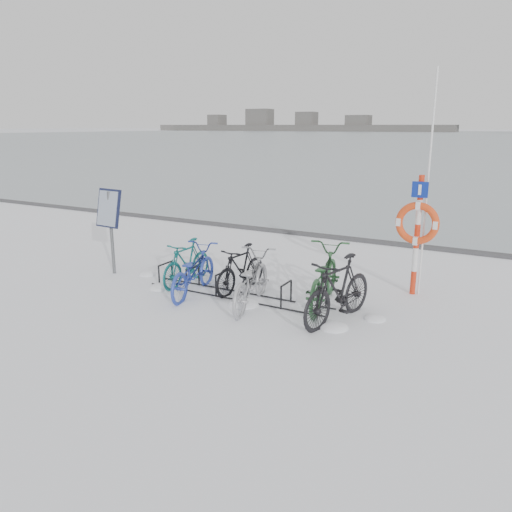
# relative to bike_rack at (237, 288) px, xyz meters

# --- Properties ---
(ground) EXTENTS (900.00, 900.00, 0.00)m
(ground) POSITION_rel_bike_rack_xyz_m (0.00, 0.00, -0.18)
(ground) COLOR white
(ground) RESTS_ON ground
(quay_edge) EXTENTS (400.00, 0.25, 0.10)m
(quay_edge) POSITION_rel_bike_rack_xyz_m (0.00, 5.90, -0.13)
(quay_edge) COLOR #3F3F42
(quay_edge) RESTS_ON ground
(bike_rack) EXTENTS (4.00, 0.48, 0.46)m
(bike_rack) POSITION_rel_bike_rack_xyz_m (0.00, 0.00, 0.00)
(bike_rack) COLOR black
(bike_rack) RESTS_ON ground
(info_board) EXTENTS (0.67, 0.29, 1.95)m
(info_board) POSITION_rel_bike_rack_xyz_m (-3.32, -0.01, 1.22)
(info_board) COLOR #595B5E
(info_board) RESTS_ON ground
(lifebuoy_station) EXTENTS (0.84, 0.23, 4.36)m
(lifebuoy_station) POSITION_rel_bike_rack_xyz_m (3.04, 1.80, 1.28)
(lifebuoy_station) COLOR red
(lifebuoy_station) RESTS_ON ground
(shoreline) EXTENTS (180.00, 12.00, 9.50)m
(shoreline) POSITION_rel_bike_rack_xyz_m (-122.02, 260.00, 2.61)
(shoreline) COLOR #474747
(shoreline) RESTS_ON ground
(bike_0) EXTENTS (0.47, 1.65, 0.99)m
(bike_0) POSITION_rel_bike_rack_xyz_m (-1.40, 0.23, 0.31)
(bike_0) COLOR #105858
(bike_0) RESTS_ON ground
(bike_1) EXTENTS (1.01, 2.02, 1.01)m
(bike_1) POSITION_rel_bike_rack_xyz_m (-0.89, -0.25, 0.33)
(bike_1) COLOR #263A9E
(bike_1) RESTS_ON ground
(bike_2) EXTENTS (0.62, 1.67, 0.98)m
(bike_2) POSITION_rel_bike_rack_xyz_m (-0.14, 0.39, 0.31)
(bike_2) COLOR black
(bike_2) RESTS_ON ground
(bike_3) EXTENTS (1.09, 2.10, 1.05)m
(bike_3) POSITION_rel_bike_rack_xyz_m (0.47, -0.29, 0.34)
(bike_3) COLOR #929398
(bike_3) RESTS_ON ground
(bike_4) EXTENTS (1.12, 2.29, 1.15)m
(bike_4) POSITION_rel_bike_rack_xyz_m (1.65, 0.43, 0.40)
(bike_4) COLOR #27552E
(bike_4) RESTS_ON ground
(bike_5) EXTENTS (1.01, 2.05, 1.19)m
(bike_5) POSITION_rel_bike_rack_xyz_m (2.19, -0.24, 0.41)
(bike_5) COLOR black
(bike_5) RESTS_ON ground
(snow_drifts) EXTENTS (5.73, 1.53, 0.21)m
(snow_drifts) POSITION_rel_bike_rack_xyz_m (0.39, -0.08, -0.18)
(snow_drifts) COLOR white
(snow_drifts) RESTS_ON ground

